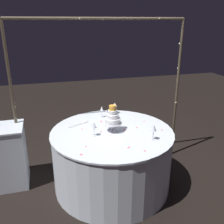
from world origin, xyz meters
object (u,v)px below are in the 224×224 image
Objects in this scene: wine_glass_2 at (154,128)px; wine_glass_3 at (106,113)px; wine_glass_0 at (115,105)px; decorative_arch at (102,73)px; wine_glass_4 at (102,109)px; wine_glass_1 at (94,126)px; main_table at (112,158)px; side_table at (8,156)px; tiered_cake at (113,118)px; cake_knife at (80,124)px.

wine_glass_2 is 0.76m from wine_glass_3.
decorative_arch is at bearing -154.87° from wine_glass_0.
decorative_arch is 14.27× the size of wine_glass_4.
decorative_arch is 14.47× the size of wine_glass_0.
wine_glass_0 is 0.94× the size of wine_glass_1.
decorative_arch is 1.11m from main_table.
wine_glass_0 is 0.85× the size of wine_glass_2.
wine_glass_4 is (1.25, 0.10, 0.47)m from side_table.
side_table is (-1.26, -0.11, -0.97)m from decorative_arch.
side_table is at bearing -171.86° from wine_glass_0.
tiered_cake is at bearing -91.66° from wine_glass_3.
wine_glass_2 is at bearing -24.61° from wine_glass_1.
wine_glass_3 is at bearing 88.34° from tiered_cake.
wine_glass_1 is at bearing -22.98° from side_table.
wine_glass_0 is 0.32m from wine_glass_3.
wine_glass_0 is at bearing 26.92° from wine_glass_4.
wine_glass_1 is at bearing 155.39° from wine_glass_2.
main_table is at bearing 137.68° from wine_glass_2.
wine_glass_3 is (0.01, 0.32, -0.05)m from tiered_cake.
wine_glass_4 is at bearing -128.35° from decorative_arch.
tiered_cake reaches higher than main_table.
tiered_cake is 0.47m from wine_glass_4.
cake_knife is (0.92, -0.06, 0.36)m from side_table.
decorative_arch is at bearing 51.65° from wine_glass_4.
wine_glass_2 reaches higher than wine_glass_1.
main_table is at bearing -88.71° from wine_glass_4.
cake_knife is (-0.11, 0.37, -0.12)m from wine_glass_1.
decorative_arch is 0.50m from wine_glass_4.
wine_glass_0 is (0.21, 0.58, 0.50)m from main_table.
decorative_arch is 0.66m from tiered_cake.
cake_knife is at bearing 105.76° from wine_glass_1.
wine_glass_4 reaches higher than main_table.
wine_glass_4 reaches higher than cake_knife.
wine_glass_4 reaches higher than wine_glass_3.
wine_glass_0 is 0.94m from wine_glass_2.
wine_glass_1 is 1.06× the size of wine_glass_3.
cake_knife is (-0.55, -0.27, -0.12)m from wine_glass_0.
wine_glass_4 reaches higher than wine_glass_0.
wine_glass_2 reaches higher than cake_knife.
main_table is 9.34× the size of wine_glass_0.
wine_glass_2 is at bearing -65.46° from decorative_arch.
wine_glass_4 is (-0.03, 0.15, -0.00)m from wine_glass_3.
wine_glass_1 reaches higher than wine_glass_4.
wine_glass_1 is 0.67m from wine_glass_2.
decorative_arch is 8.29× the size of cake_knife.
main_table is 0.79m from wine_glass_0.
tiered_cake is 1.75× the size of wine_glass_2.
wine_glass_0 is at bearing 53.50° from wine_glass_3.
wine_glass_2 is 1.17× the size of wine_glass_3.
cake_knife is (-0.34, 0.31, 0.38)m from main_table.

